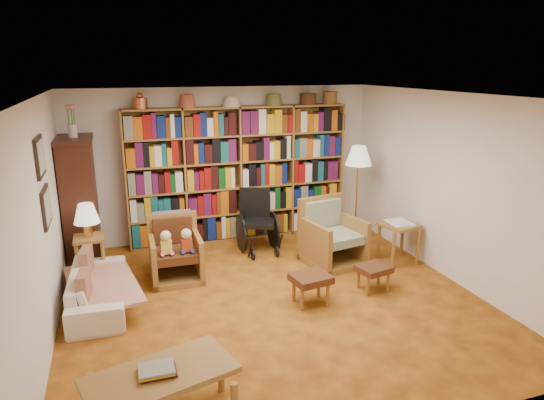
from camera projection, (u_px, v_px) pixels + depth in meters
name	position (u px, v px, depth m)	size (l,w,h in m)	color
floor	(272.00, 299.00, 6.08)	(5.00, 5.00, 0.00)	#AF681B
ceiling	(272.00, 96.00, 5.41)	(5.00, 5.00, 0.00)	silver
wall_back	(225.00, 164.00, 8.03)	(5.00, 5.00, 0.00)	silver
wall_front	(382.00, 294.00, 3.46)	(5.00, 5.00, 0.00)	silver
wall_left	(42.00, 224.00, 4.99)	(5.00, 5.00, 0.00)	silver
wall_right	(449.00, 187.00, 6.50)	(5.00, 5.00, 0.00)	silver
bookshelf	(239.00, 170.00, 7.95)	(3.60, 0.30, 2.42)	olive
curio_cabinet	(80.00, 200.00, 6.97)	(0.50, 0.95, 2.40)	#38150F
framed_pictures	(43.00, 182.00, 5.17)	(0.03, 0.52, 0.97)	black
sofa	(98.00, 288.00, 5.85)	(0.62, 1.58, 0.46)	beige
sofa_throw	(102.00, 282.00, 5.84)	(0.77, 1.43, 0.04)	beige
cushion_left	(86.00, 262.00, 6.07)	(0.12, 0.37, 0.37)	maroon
cushion_right	(84.00, 285.00, 5.43)	(0.11, 0.35, 0.35)	maroon
side_table_lamp	(90.00, 248.00, 6.54)	(0.41, 0.41, 0.61)	olive
table_lamp	(86.00, 215.00, 6.42)	(0.34, 0.34, 0.46)	gold
armchair_leather	(175.00, 252.00, 6.64)	(0.70, 0.75, 0.87)	olive
armchair_sage	(330.00, 238.00, 7.17)	(0.90, 0.92, 0.95)	olive
wheelchair	(257.00, 223.00, 7.60)	(0.62, 0.78, 0.98)	black
floor_lamp	(359.00, 159.00, 7.72)	(0.42, 0.42, 1.60)	gold
side_table_papers	(399.00, 230.00, 7.11)	(0.58, 0.58, 0.62)	olive
footstool_a	(311.00, 280.00, 5.87)	(0.50, 0.44, 0.38)	#4D2214
footstool_b	(374.00, 270.00, 6.24)	(0.46, 0.42, 0.34)	#4D2214
coffee_table	(161.00, 378.00, 3.87)	(1.29, 0.88, 0.52)	olive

